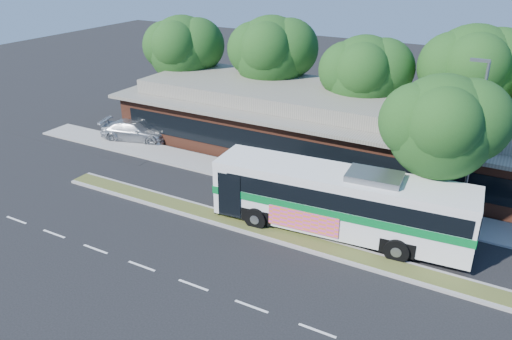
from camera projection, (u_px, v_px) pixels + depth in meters
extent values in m
plane|color=black|center=(248.00, 234.00, 26.40)|extent=(120.00, 120.00, 0.00)
cube|color=#444F21|center=(254.00, 227.00, 26.84)|extent=(26.00, 1.10, 0.15)
cube|color=gray|center=(299.00, 186.00, 31.47)|extent=(44.00, 2.60, 0.12)
cube|color=black|center=(123.00, 125.00, 42.28)|extent=(14.00, 12.00, 0.01)
cube|color=brown|center=(337.00, 132.00, 36.09)|extent=(32.00, 10.00, 3.20)
cube|color=slate|center=(339.00, 109.00, 35.38)|extent=(33.20, 11.20, 0.24)
cube|color=slate|center=(339.00, 100.00, 35.12)|extent=(30.00, 8.00, 1.00)
cube|color=black|center=(310.00, 154.00, 32.04)|extent=(30.00, 0.06, 1.60)
cylinder|color=slate|center=(472.00, 151.00, 25.09)|extent=(0.16, 0.16, 9.00)
cube|color=slate|center=(480.00, 60.00, 23.40)|extent=(0.90, 0.18, 0.14)
cylinder|color=black|center=(185.00, 92.00, 44.13)|extent=(0.44, 0.44, 3.99)
sphere|color=#1C4115|center=(183.00, 50.00, 42.58)|extent=(5.80, 5.80, 5.80)
sphere|color=#1C4115|center=(198.00, 45.00, 42.16)|extent=(4.52, 4.52, 4.52)
cylinder|color=black|center=(270.00, 101.00, 41.36)|extent=(0.44, 0.44, 4.20)
sphere|color=#1C4115|center=(271.00, 54.00, 39.75)|extent=(6.00, 6.00, 6.00)
sphere|color=#1C4115|center=(289.00, 48.00, 39.31)|extent=(4.68, 4.68, 4.68)
cylinder|color=black|center=(360.00, 122.00, 37.13)|extent=(0.44, 0.44, 3.78)
sphere|color=#1C4115|center=(364.00, 75.00, 35.65)|extent=(5.60, 5.60, 5.60)
sphere|color=#1C4115|center=(384.00, 69.00, 35.25)|extent=(4.37, 4.37, 4.37)
cylinder|color=black|center=(462.00, 129.00, 34.71)|extent=(0.44, 0.44, 4.41)
sphere|color=#1C4115|center=(472.00, 72.00, 33.03)|extent=(6.20, 6.20, 6.20)
sphere|color=#1C4115|center=(497.00, 65.00, 32.58)|extent=(4.84, 4.84, 4.84)
cube|color=white|center=(339.00, 201.00, 25.74)|extent=(13.47, 3.84, 3.06)
cube|color=black|center=(346.00, 191.00, 25.36)|extent=(12.41, 3.82, 0.92)
cube|color=white|center=(341.00, 176.00, 25.16)|extent=(13.49, 3.87, 0.29)
cube|color=#046B2B|center=(339.00, 202.00, 25.78)|extent=(13.54, 3.92, 0.42)
cube|color=black|center=(225.00, 172.00, 28.10)|extent=(0.26, 2.48, 1.89)
cube|color=black|center=(481.00, 215.00, 22.93)|extent=(0.25, 2.31, 1.22)
cube|color=#E242A6|center=(303.00, 221.00, 25.41)|extent=(3.76, 0.35, 1.11)
cube|color=slate|center=(375.00, 177.00, 24.42)|extent=(2.79, 1.97, 0.33)
cylinder|color=black|center=(256.00, 218.00, 26.67)|extent=(1.25, 0.49, 1.22)
cylinder|color=black|center=(276.00, 196.00, 28.97)|extent=(1.25, 0.49, 1.22)
cylinder|color=black|center=(397.00, 250.00, 23.87)|extent=(1.25, 0.49, 1.22)
cylinder|color=black|center=(406.00, 223.00, 26.17)|extent=(1.25, 0.49, 1.22)
imported|color=#B5B8BC|center=(135.00, 130.00, 38.69)|extent=(5.76, 3.54, 1.56)
cylinder|color=black|center=(430.00, 193.00, 26.24)|extent=(0.44, 0.44, 4.08)
sphere|color=#1C4115|center=(441.00, 127.00, 24.73)|extent=(5.33, 5.33, 5.33)
sphere|color=#1C4115|center=(469.00, 121.00, 24.35)|extent=(4.16, 4.16, 4.16)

